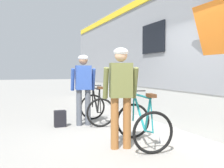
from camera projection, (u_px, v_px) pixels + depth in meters
The scene contains 7 objects.
ground_plane at pixel (131, 142), 4.92m from camera, with size 80.00×80.00×0.00m, color gray.
cyclist_near_in_blue at pixel (83, 83), 6.40m from camera, with size 0.64×0.36×1.76m.
cyclist_far_in_olive at pixel (121, 89), 4.46m from camera, with size 0.65×0.39×1.76m.
bicycle_near_black at pixel (96, 108), 6.70m from camera, with size 0.83×1.14×0.99m.
bicycle_far_teal at pixel (142, 124), 4.68m from camera, with size 0.86×1.16×0.99m.
backpack_on_platform at pixel (60, 119), 6.27m from camera, with size 0.28×0.18×0.40m, color black.
water_bottle_near_the_bikes at pixel (161, 137), 4.85m from camera, with size 0.07×0.07×0.21m, color silver.
Camera 1 is at (-2.17, -4.36, 1.36)m, focal length 41.19 mm.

